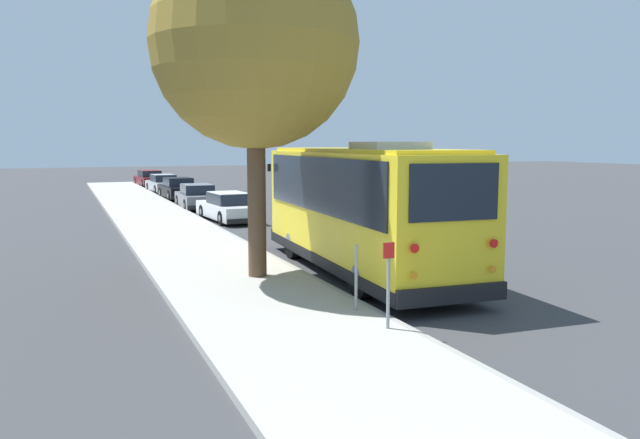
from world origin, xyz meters
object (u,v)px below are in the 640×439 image
parked_sedan_silver (163,184)px  parked_sedan_black (178,189)px  street_tree (253,31)px  sign_post_far (356,278)px  sign_post_near (388,284)px  parked_sedan_gray (197,197)px  shuttle_bus (362,204)px  parked_sedan_maroon (149,179)px  parked_sedan_white (228,208)px

parked_sedan_silver → parked_sedan_black: bearing=176.6°
street_tree → sign_post_far: (-3.98, -0.84, -5.28)m
sign_post_near → parked_sedan_gray: bearing=-3.3°
parked_sedan_black → shuttle_bus: bearing=178.8°
parked_sedan_gray → street_tree: (-17.94, 2.18, 5.48)m
shuttle_bus → street_tree: size_ratio=1.06×
parked_sedan_maroon → sign_post_near: bearing=174.1°
parked_sedan_white → parked_sedan_gray: parked_sedan_gray is taller
parked_sedan_maroon → sign_post_far: (-41.03, 1.36, 0.22)m
parked_sedan_black → parked_sedan_maroon: bearing=-2.5°
parked_sedan_white → parked_sedan_silver: size_ratio=1.08×
parked_sedan_silver → parked_sedan_maroon: parked_sedan_silver is taller
street_tree → parked_sedan_gray: bearing=-6.9°
parked_sedan_maroon → parked_sedan_silver: bearing=175.8°
parked_sedan_black → parked_sedan_maroon: (13.11, 0.03, -0.03)m
parked_sedan_maroon → street_tree: street_tree is taller
parked_sedan_black → parked_sedan_silver: parked_sedan_black is taller
parked_sedan_black → sign_post_far: (-27.92, 1.39, 0.19)m
parked_sedan_black → sign_post_near: 29.25m
parked_sedan_gray → sign_post_near: size_ratio=2.85×
parked_sedan_gray → parked_sedan_maroon: bearing=1.4°
shuttle_bus → parked_sedan_silver: 29.98m
parked_sedan_silver → sign_post_near: 35.06m
parked_sedan_silver → parked_sedan_maroon: bearing=-3.9°
parked_sedan_silver → parked_sedan_maroon: 7.29m
shuttle_bus → sign_post_far: 4.41m
street_tree → parked_sedan_silver: bearing=-4.2°
parked_sedan_maroon → sign_post_far: bearing=174.0°
shuttle_bus → parked_sedan_gray: bearing=5.3°
parked_sedan_black → street_tree: bearing=172.0°
parked_sedan_black → parked_sedan_silver: bearing=-2.3°
sign_post_near → sign_post_far: sign_post_near is taller
street_tree → sign_post_near: bearing=-171.0°
parked_sedan_black → parked_sedan_silver: (5.82, 0.04, -0.03)m
parked_sedan_white → parked_sedan_gray: (5.83, 0.19, 0.01)m
shuttle_bus → parked_sedan_maroon: size_ratio=1.96×
parked_sedan_silver → sign_post_near: sign_post_near is taller
parked_sedan_silver → street_tree: (-29.76, 2.19, 5.49)m
parked_sedan_gray → shuttle_bus: bearing=-176.4°
parked_sedan_silver → street_tree: street_tree is taller
street_tree → parked_sedan_white: bearing=-11.1°
street_tree → shuttle_bus: bearing=-93.8°
sign_post_far → shuttle_bus: bearing=-27.7°
shuttle_bus → parked_sedan_maroon: bearing=4.2°
street_tree → sign_post_near: (-5.28, -0.84, -5.13)m
parked_sedan_gray → parked_sedan_silver: bearing=1.5°
street_tree → sign_post_far: street_tree is taller
parked_sedan_maroon → sign_post_far: size_ratio=3.66×
sign_post_near → sign_post_far: bearing=0.0°
parked_sedan_silver → parked_sedan_white: bearing=176.7°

